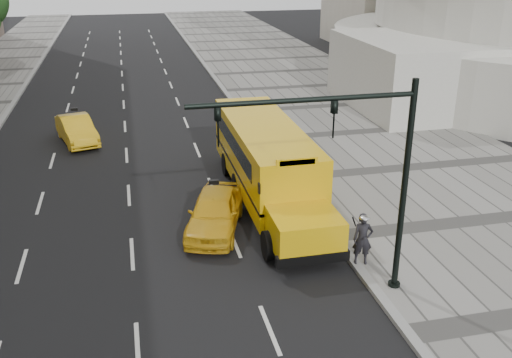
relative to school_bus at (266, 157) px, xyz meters
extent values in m
plane|color=black|center=(-4.50, 1.47, -1.76)|extent=(140.00, 140.00, 0.00)
cube|color=gray|center=(7.50, 1.47, -1.69)|extent=(12.00, 140.00, 0.15)
cube|color=gray|center=(1.50, 1.47, -1.69)|extent=(0.30, 140.00, 0.15)
cube|color=silver|center=(12.50, 11.47, 0.44)|extent=(8.00, 10.00, 4.40)
cube|color=#EBB30C|center=(0.00, 0.31, 0.01)|extent=(2.50, 9.00, 2.45)
cube|color=#EBB30C|center=(0.00, -5.19, -0.66)|extent=(2.20, 2.00, 1.10)
cube|color=black|center=(0.00, -6.07, -1.21)|extent=(2.38, 0.25, 0.35)
cube|color=black|center=(0.00, 0.31, -0.51)|extent=(2.52, 9.00, 0.12)
cube|color=black|center=(0.00, -4.13, 0.49)|extent=(2.05, 0.10, 0.90)
cube|color=black|center=(0.00, 0.81, 0.49)|extent=(2.52, 7.50, 0.70)
cube|color=#EBB30C|center=(0.00, -4.14, 1.29)|extent=(1.40, 0.12, 0.28)
ellipsoid|color=silver|center=(1.52, -6.59, 0.14)|extent=(0.32, 0.32, 0.14)
cylinder|color=black|center=(1.28, -6.37, -0.06)|extent=(0.36, 0.47, 0.58)
cylinder|color=black|center=(-1.13, -4.89, -1.26)|extent=(0.30, 1.00, 1.00)
cylinder|color=black|center=(1.13, -4.89, -1.26)|extent=(0.30, 1.00, 1.00)
cylinder|color=black|center=(-1.13, 0.31, -1.26)|extent=(0.30, 1.00, 1.00)
cylinder|color=black|center=(1.13, 0.31, -1.26)|extent=(0.30, 1.00, 1.00)
cylinder|color=black|center=(-1.13, 2.81, -1.26)|extent=(0.30, 1.00, 1.00)
cylinder|color=black|center=(1.13, 2.81, -1.26)|extent=(0.30, 1.00, 1.00)
imported|color=yellow|center=(-2.50, -2.43, -1.03)|extent=(2.96, 4.62, 1.46)
imported|color=yellow|center=(-7.94, 9.09, -1.07)|extent=(2.54, 4.45, 1.39)
imported|color=black|center=(1.65, -6.03, -0.76)|extent=(0.71, 0.55, 1.71)
cylinder|color=black|center=(2.10, -7.49, 1.44)|extent=(0.18, 0.18, 6.40)
cylinder|color=black|center=(2.10, -7.49, -1.64)|extent=(0.36, 0.36, 0.25)
cylinder|color=black|center=(-0.90, -7.49, 4.24)|extent=(6.00, 0.14, 0.14)
imported|color=black|center=(-0.10, -7.49, 3.69)|extent=(0.16, 0.20, 1.00)
imported|color=black|center=(-3.10, -7.49, 3.69)|extent=(0.16, 0.20, 1.00)
camera|label=1|loc=(-5.19, -20.78, 7.79)|focal=40.00mm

